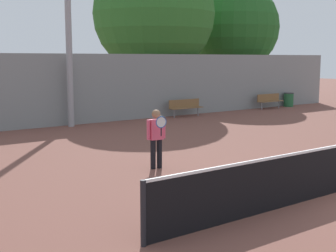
{
  "coord_description": "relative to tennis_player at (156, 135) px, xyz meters",
  "views": [
    {
      "loc": [
        -9.52,
        -5.88,
        2.93
      ],
      "look_at": [
        -1.27,
        5.41,
        0.9
      ],
      "focal_mm": 50.0,
      "sensor_mm": 36.0,
      "label": 1
    }
  ],
  "objects": [
    {
      "name": "tennis_player",
      "position": [
        0.0,
        0.0,
        0.0
      ],
      "size": [
        0.55,
        0.43,
        1.59
      ],
      "rotation": [
        0.0,
        0.0,
        -0.12
      ],
      "color": "black",
      "rests_on": "ground_plane"
    },
    {
      "name": "tree_dark_dense",
      "position": [
        15.03,
        12.64,
        4.06
      ],
      "size": [
        5.88,
        5.88,
        7.91
      ],
      "color": "brown",
      "rests_on": "ground_plane"
    },
    {
      "name": "bench_courtside_near",
      "position": [
        13.94,
        8.46,
        -0.36
      ],
      "size": [
        1.83,
        0.4,
        0.87
      ],
      "color": "brown",
      "rests_on": "ground_plane"
    },
    {
      "name": "bench_courtside_far",
      "position": [
        7.66,
        8.46,
        -0.36
      ],
      "size": [
        1.92,
        0.4,
        0.87
      ],
      "color": "brown",
      "rests_on": "ground_plane"
    },
    {
      "name": "back_fence",
      "position": [
        2.54,
        9.04,
        0.67
      ],
      "size": [
        33.76,
        0.06,
        3.14
      ],
      "color": "gray",
      "rests_on": "ground_plane"
    },
    {
      "name": "light_pole_near_left",
      "position": [
        1.48,
        8.62,
        4.37
      ],
      "size": [
        0.9,
        0.6,
        9.04
      ],
      "color": "#939399",
      "rests_on": "ground_plane"
    },
    {
      "name": "tree_green_broad",
      "position": [
        8.11,
        11.89,
        4.49
      ],
      "size": [
        6.79,
        6.79,
        8.8
      ],
      "color": "brown",
      "rests_on": "ground_plane"
    },
    {
      "name": "trash_bin",
      "position": [
        15.86,
        8.62,
        -0.48
      ],
      "size": [
        0.61,
        0.61,
        0.85
      ],
      "color": "#235B33",
      "rests_on": "ground_plane"
    }
  ]
}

